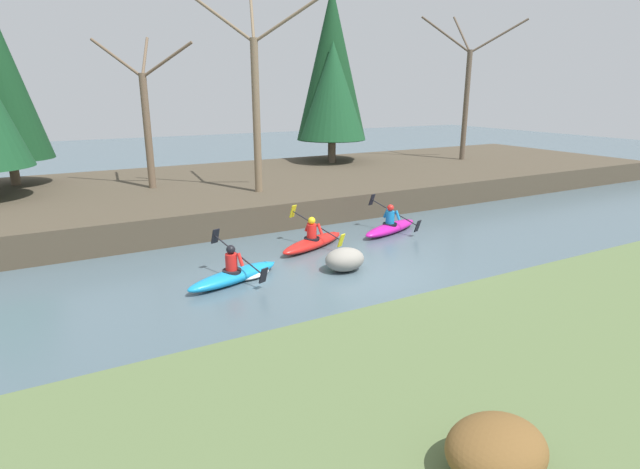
% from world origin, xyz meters
% --- Properties ---
extents(ground_plane, '(90.00, 90.00, 0.00)m').
position_xyz_m(ground_plane, '(0.00, 0.00, 0.00)').
color(ground_plane, '#4C606B').
extents(riverbank_near, '(44.00, 6.68, 0.73)m').
position_xyz_m(riverbank_near, '(0.00, -6.35, 0.37)').
color(riverbank_near, '#5B7042').
rests_on(riverbank_near, ground).
extents(riverbank_far, '(44.00, 11.04, 0.96)m').
position_xyz_m(riverbank_far, '(0.00, 10.49, 0.48)').
color(riverbank_far, '#4C4233').
rests_on(riverbank_far, ground).
extents(conifer_tree_mid_left, '(3.49, 3.49, 6.20)m').
position_xyz_m(conifer_tree_mid_left, '(6.57, 13.13, 4.67)').
color(conifer_tree_mid_left, brown).
rests_on(conifer_tree_mid_left, riverbank_far).
extents(conifer_tree_centre, '(3.78, 3.78, 9.02)m').
position_xyz_m(conifer_tree_centre, '(7.01, 14.01, 6.03)').
color(conifer_tree_centre, brown).
rests_on(conifer_tree_centre, riverbank_far).
extents(bare_tree_upstream, '(3.22, 3.18, 5.81)m').
position_xyz_m(bare_tree_upstream, '(-3.40, 10.29, 3.70)').
color(bare_tree_upstream, brown).
rests_on(bare_tree_upstream, riverbank_far).
extents(bare_tree_mid_upstream, '(4.05, 4.00, 7.40)m').
position_xyz_m(bare_tree_mid_upstream, '(0.04, 7.54, 4.44)').
color(bare_tree_mid_upstream, '#7A664C').
rests_on(bare_tree_mid_upstream, riverbank_far).
extents(bare_tree_mid_downstream, '(4.26, 4.21, 7.80)m').
position_xyz_m(bare_tree_mid_downstream, '(13.64, 10.74, 4.63)').
color(bare_tree_mid_downstream, brown).
rests_on(bare_tree_mid_downstream, riverbank_far).
extents(shrub_clump_nearest, '(1.15, 0.96, 0.62)m').
position_xyz_m(shrub_clump_nearest, '(-3.29, -7.25, 1.04)').
color(shrub_clump_nearest, brown).
rests_on(shrub_clump_nearest, riverbank_near).
extents(kayaker_lead, '(2.75, 2.01, 1.20)m').
position_xyz_m(kayaker_lead, '(3.02, 3.02, 0.22)').
color(kayaker_lead, '#C61999').
rests_on(kayaker_lead, ground).
extents(kayaker_middle, '(2.72, 1.97, 1.20)m').
position_xyz_m(kayaker_middle, '(-0.13, 2.78, 0.22)').
color(kayaker_middle, red).
rests_on(kayaker_middle, ground).
extents(kayaker_trailing, '(2.75, 2.02, 1.20)m').
position_xyz_m(kayaker_trailing, '(-3.14, 1.25, 0.20)').
color(kayaker_trailing, '#1993D6').
rests_on(kayaker_trailing, ground).
extents(boulder_midstream, '(1.11, 0.87, 0.63)m').
position_xyz_m(boulder_midstream, '(-0.33, 0.59, 0.31)').
color(boulder_midstream, gray).
rests_on(boulder_midstream, ground).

